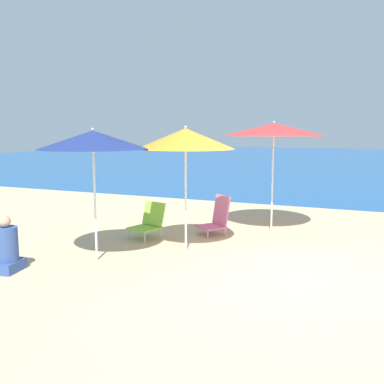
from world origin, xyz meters
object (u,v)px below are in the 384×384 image
Objects in this scene: beach_umbrella_navy at (93,140)px; person_seated_near at (6,249)px; beach_umbrella_red at (274,129)px; beach_chair_pink at (217,218)px; beach_umbrella_orange at (186,139)px; beach_chair_lime at (149,221)px.

beach_umbrella_navy reaches higher than person_seated_near.
beach_umbrella_red is 1.07× the size of beach_umbrella_navy.
beach_chair_pink is 0.93× the size of person_seated_near.
person_seated_near is at bearing -135.02° from beach_umbrella_orange.
beach_chair_pink is (1.13, 0.79, 0.02)m from beach_chair_lime.
person_seated_near is (-0.93, -0.97, -1.61)m from beach_umbrella_navy.
beach_chair_pink is at bearing 85.89° from beach_umbrella_orange.
person_seated_near reaches higher than beach_chair_pink.
person_seated_near is (-2.14, -3.39, -0.00)m from beach_chair_pink.
beach_umbrella_red reaches higher than person_seated_near.
beach_chair_lime is at bearing -144.76° from beach_umbrella_red.
person_seated_near is at bearing -95.30° from beach_chair_lime.
beach_chair_lime is 0.90× the size of beach_chair_pink.
beach_umbrella_red is 2.88× the size of beach_chair_pink.
beach_umbrella_red reaches higher than beach_chair_pink.
beach_umbrella_orange reaches higher than beach_chair_lime.
person_seated_near is (-1.01, -2.60, 0.01)m from beach_chair_lime.
beach_umbrella_red reaches higher than beach_chair_lime.
beach_umbrella_navy is 2.50× the size of person_seated_near.
beach_chair_pink is at bearing 51.07° from beach_chair_lime.
person_seated_near is at bearing -127.34° from beach_umbrella_red.
beach_umbrella_navy is at bearing -77.06° from beach_chair_lime.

